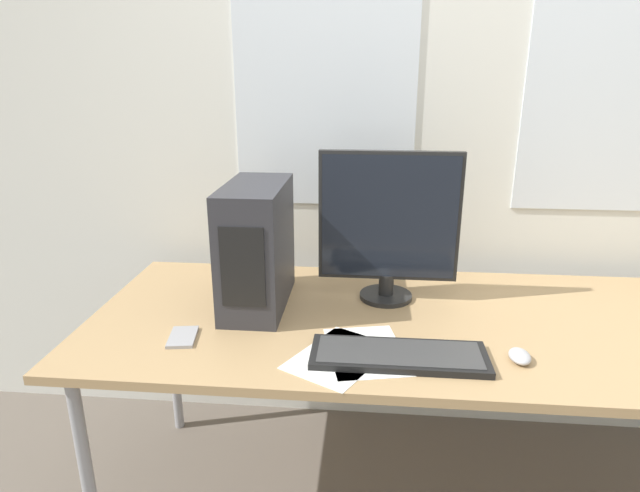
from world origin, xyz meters
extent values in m
cube|color=silver|center=(0.00, 1.02, 1.35)|extent=(8.00, 0.06, 2.70)
cube|color=white|center=(-0.55, 0.98, 1.69)|extent=(0.71, 0.01, 1.38)
cube|color=white|center=(0.55, 0.98, 1.69)|extent=(0.71, 0.01, 1.38)
cube|color=tan|center=(0.00, 0.44, 0.74)|extent=(2.53, 0.89, 0.03)
cylinder|color=#99999E|center=(-1.19, 0.08, 0.36)|extent=(0.04, 0.04, 0.73)
cylinder|color=#99999E|center=(-1.19, 0.81, 0.36)|extent=(0.04, 0.04, 0.73)
cube|color=#2D2D33|center=(-0.74, 0.51, 0.97)|extent=(0.19, 0.41, 0.42)
cube|color=black|center=(-0.74, 0.31, 0.97)|extent=(0.13, 0.00, 0.25)
cylinder|color=black|center=(-0.30, 0.60, 0.76)|extent=(0.18, 0.18, 0.02)
cylinder|color=black|center=(-0.30, 0.60, 0.81)|extent=(0.05, 0.05, 0.07)
cube|color=black|center=(-0.30, 0.60, 1.05)|extent=(0.48, 0.03, 0.44)
cube|color=black|center=(-0.30, 0.59, 1.05)|extent=(0.45, 0.00, 0.42)
cube|color=black|center=(-0.27, 0.18, 0.77)|extent=(0.49, 0.18, 0.02)
cube|color=#383838|center=(-0.27, 0.18, 0.78)|extent=(0.45, 0.15, 0.00)
ellipsoid|color=#B2B2B7|center=(0.06, 0.20, 0.77)|extent=(0.06, 0.09, 0.03)
cube|color=#99999E|center=(-0.91, 0.24, 0.76)|extent=(0.10, 0.14, 0.01)
cube|color=white|center=(-0.44, 0.18, 0.76)|extent=(0.33, 0.36, 0.00)
cube|color=white|center=(-0.36, 0.22, 0.76)|extent=(0.27, 0.33, 0.00)
camera|label=1|loc=(-0.37, -1.15, 1.53)|focal=30.00mm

